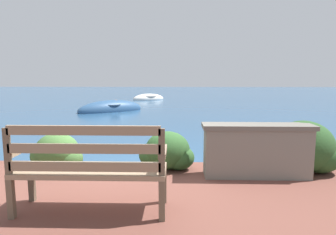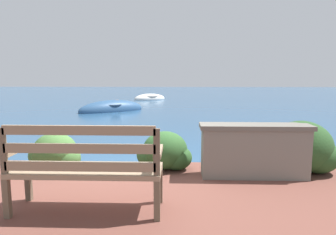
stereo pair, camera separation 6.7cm
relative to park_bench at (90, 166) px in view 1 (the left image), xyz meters
name	(u,v)px [view 1 (the left image)]	position (x,y,z in m)	size (l,w,h in m)	color
ground_plane	(125,175)	(0.04, 1.83, -0.70)	(80.00, 80.00, 0.00)	navy
park_bench	(90,166)	(0.00, 0.00, 0.00)	(1.54, 0.48, 0.93)	brown
stone_wall	(257,150)	(1.98, 1.17, -0.11)	(1.50, 0.39, 0.73)	slate
hedge_clump_left	(57,154)	(-0.91, 1.40, -0.25)	(0.81, 0.58, 0.55)	#426B33
hedge_clump_centre	(167,153)	(0.73, 1.48, -0.24)	(0.84, 0.60, 0.57)	#2D5628
hedge_clump_right	(302,150)	(2.69, 1.41, -0.16)	(1.10, 0.79, 0.75)	#284C23
rowboat_nearest	(111,110)	(-2.14, 10.67, -0.63)	(3.09, 2.72, 0.89)	#2D517A
rowboat_mid	(148,99)	(-1.05, 17.57, -0.64)	(2.54, 2.22, 0.71)	silver
mooring_buoy	(116,104)	(-2.45, 13.40, -0.62)	(0.52, 0.52, 0.47)	orange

